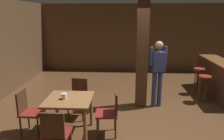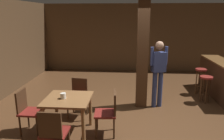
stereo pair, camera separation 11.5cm
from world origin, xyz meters
name	(u,v)px [view 1 (the left image)]	position (x,y,z in m)	size (l,w,h in m)	color
ground_plane	(144,116)	(0.00, 0.00, 0.00)	(10.80, 10.80, 0.00)	#4C301C
wall_back	(136,38)	(0.00, 4.50, 1.40)	(8.00, 0.10, 2.80)	brown
pillar	(142,53)	(-0.03, 0.63, 1.40)	(0.28, 0.28, 2.80)	#422816
dining_table	(69,105)	(-1.56, -0.89, 0.62)	(0.89, 0.89, 0.76)	brown
chair_west	(28,110)	(-2.39, -0.91, 0.51)	(0.43, 0.43, 0.89)	maroon
chair_south	(56,132)	(-1.58, -1.72, 0.51)	(0.43, 0.43, 0.89)	maroon
chair_north	(78,96)	(-1.54, -0.08, 0.51)	(0.47, 0.47, 0.89)	maroon
chair_east	(110,111)	(-0.75, -0.86, 0.51)	(0.45, 0.45, 0.89)	maroon
napkin_cup	(64,96)	(-1.64, -0.92, 0.82)	(0.11, 0.11, 0.11)	silver
standing_person	(158,69)	(0.38, 0.60, 1.00)	(0.47, 0.30, 1.72)	navy
bar_counter	(216,78)	(2.25, 1.53, 0.53)	(0.56, 2.28, 1.03)	brown
bar_stool_near	(205,83)	(1.71, 0.98, 0.55)	(0.34, 0.34, 0.74)	maroon
bar_stool_mid	(199,75)	(1.78, 1.65, 0.58)	(0.33, 0.33, 0.79)	maroon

